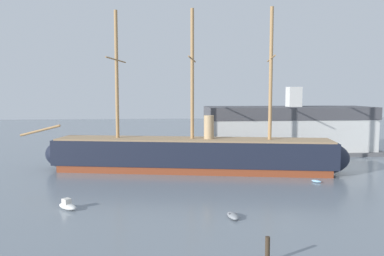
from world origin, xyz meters
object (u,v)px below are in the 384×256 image
at_px(tall_ship, 192,154).
at_px(motorboat_far_right, 336,161).
at_px(dinghy_alongside_stern, 316,181).
at_px(motorboat_distant_centre, 190,156).
at_px(dinghy_near_centre, 233,216).
at_px(dockside_warehouse_right, 288,130).
at_px(mooring_piling_right_pair, 267,250).
at_px(motorboat_mid_left, 68,206).

height_order(tall_ship, motorboat_far_right, tall_ship).
height_order(dinghy_alongside_stern, motorboat_far_right, motorboat_far_right).
bearing_deg(dinghy_alongside_stern, motorboat_far_right, 55.94).
relative_size(motorboat_far_right, motorboat_distant_centre, 0.72).
bearing_deg(dinghy_near_centre, tall_ship, 94.95).
distance_m(motorboat_far_right, dockside_warehouse_right, 17.41).
bearing_deg(motorboat_far_right, motorboat_distant_centre, 163.40).
relative_size(tall_ship, dinghy_alongside_stern, 33.67).
distance_m(motorboat_distant_centre, mooring_piling_right_pair, 55.32).
height_order(dinghy_near_centre, mooring_piling_right_pair, mooring_piling_right_pair).
bearing_deg(motorboat_distant_centre, dinghy_alongside_stern, -53.10).
height_order(tall_ship, motorboat_mid_left, tall_ship).
bearing_deg(tall_ship, dinghy_alongside_stern, -28.91).
bearing_deg(mooring_piling_right_pair, tall_ship, 94.49).
bearing_deg(dinghy_alongside_stern, dinghy_near_centre, -135.47).
bearing_deg(tall_ship, motorboat_distant_centre, 86.90).
distance_m(dinghy_near_centre, motorboat_mid_left, 21.38).
distance_m(dinghy_alongside_stern, motorboat_distant_centre, 32.09).
xyz_separation_m(dinghy_alongside_stern, motorboat_far_right, (11.21, 16.58, 0.22)).
height_order(tall_ship, dinghy_near_centre, tall_ship).
height_order(tall_ship, motorboat_distant_centre, tall_ship).
distance_m(motorboat_mid_left, mooring_piling_right_pair, 27.80).
xyz_separation_m(motorboat_mid_left, mooring_piling_right_pair, (21.42, -17.70, 0.69)).
bearing_deg(mooring_piling_right_pair, dinghy_alongside_stern, 60.33).
relative_size(dinghy_alongside_stern, motorboat_far_right, 0.61).
distance_m(dinghy_alongside_stern, dockside_warehouse_right, 33.30).
bearing_deg(dinghy_alongside_stern, tall_ship, 151.09).
bearing_deg(dinghy_alongside_stern, motorboat_mid_left, -162.74).
relative_size(dinghy_alongside_stern, dockside_warehouse_right, 0.04).
distance_m(dinghy_near_centre, dinghy_alongside_stern, 24.69).
relative_size(motorboat_far_right, dockside_warehouse_right, 0.07).
bearing_deg(motorboat_mid_left, mooring_piling_right_pair, -39.57).
xyz_separation_m(dinghy_alongside_stern, mooring_piling_right_pair, (-16.86, -29.60, 0.96)).
xyz_separation_m(tall_ship, motorboat_far_right, (31.26, 5.50, -2.90)).
relative_size(tall_ship, dinghy_near_centre, 22.40).
relative_size(motorboat_mid_left, motorboat_distant_centre, 0.77).
height_order(motorboat_mid_left, motorboat_far_right, motorboat_mid_left).
bearing_deg(dinghy_near_centre, mooring_piling_right_pair, -86.56).
relative_size(mooring_piling_right_pair, dockside_warehouse_right, 0.05).
distance_m(motorboat_mid_left, motorboat_far_right, 57.10).
xyz_separation_m(motorboat_mid_left, motorboat_distant_centre, (19.02, 37.56, 0.12)).
height_order(motorboat_mid_left, mooring_piling_right_pair, mooring_piling_right_pair).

